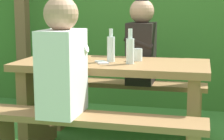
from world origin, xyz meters
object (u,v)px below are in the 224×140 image
object	(u,v)px
bench_near	(92,137)
cell_phone	(102,62)
picnic_table	(112,92)
bottle_right	(130,50)
drinking_glass	(138,55)
person_white_shirt	(62,61)
person_black_coat	(141,45)
bench_far	(126,97)
bottle_left	(111,48)

from	to	relation	value
bench_near	cell_phone	bearing A→B (deg)	97.18
picnic_table	bottle_right	size ratio (longest dim) A/B	5.63
bench_near	cell_phone	xyz separation A→B (m)	(-0.06, 0.45, 0.40)
drinking_glass	person_white_shirt	bearing A→B (deg)	-120.69
bench_near	person_white_shirt	distance (m)	0.50
cell_phone	picnic_table	bearing A→B (deg)	22.75
picnic_table	bottle_right	bearing A→B (deg)	-24.77
person_white_shirt	person_black_coat	world-z (taller)	same
person_black_coat	drinking_glass	world-z (taller)	person_black_coat
person_white_shirt	person_black_coat	size ratio (longest dim) A/B	1.00
bench_near	person_white_shirt	xyz separation A→B (m)	(-0.19, 0.00, 0.47)
bench_far	cell_phone	bearing A→B (deg)	-95.33
bench_far	cell_phone	distance (m)	0.72
picnic_table	person_white_shirt	bearing A→B (deg)	-109.55
person_black_coat	bottle_right	size ratio (longest dim) A/B	2.89
person_black_coat	bottle_left	bearing A→B (deg)	-105.07
bottle_left	bottle_right	size ratio (longest dim) A/B	0.97
bottle_right	cell_phone	bearing A→B (deg)	-177.09
drinking_glass	bottle_right	xyz separation A→B (m)	(-0.03, -0.16, 0.06)
person_black_coat	drinking_glass	size ratio (longest dim) A/B	7.81
drinking_glass	bottle_right	bearing A→B (deg)	-100.66
picnic_table	person_black_coat	xyz separation A→B (m)	(0.13, 0.52, 0.31)
bottle_right	cell_phone	xyz separation A→B (m)	(-0.20, -0.01, -0.10)
picnic_table	bench_far	xyz separation A→B (m)	(0.00, 0.53, -0.16)
bench_near	picnic_table	bearing A→B (deg)	90.00
bench_far	person_white_shirt	size ratio (longest dim) A/B	1.95
picnic_table	person_black_coat	distance (m)	0.62
bench_far	drinking_glass	distance (m)	0.64
picnic_table	person_white_shirt	size ratio (longest dim) A/B	1.95
bottle_right	cell_phone	world-z (taller)	bottle_right
person_white_shirt	bench_near	bearing A→B (deg)	-1.02
bottle_left	person_black_coat	bearing A→B (deg)	74.93
person_black_coat	bottle_right	bearing A→B (deg)	-88.56
picnic_table	drinking_glass	world-z (taller)	drinking_glass
person_white_shirt	bottle_left	size ratio (longest dim) A/B	2.97
drinking_glass	cell_phone	xyz separation A→B (m)	(-0.23, -0.17, -0.04)
person_white_shirt	cell_phone	bearing A→B (deg)	73.78
person_black_coat	bench_far	bearing A→B (deg)	178.57
bottle_left	bottle_right	bearing A→B (deg)	-23.55
person_white_shirt	drinking_glass	bearing A→B (deg)	59.31
bench_far	drinking_glass	bearing A→B (deg)	-67.93
picnic_table	bottle_left	world-z (taller)	bottle_left
bench_far	person_black_coat	size ratio (longest dim) A/B	1.95
cell_phone	drinking_glass	bearing A→B (deg)	4.01
picnic_table	bottle_right	xyz separation A→B (m)	(0.15, -0.07, 0.33)
bottle_right	bench_near	bearing A→B (deg)	-107.89
picnic_table	bottle_right	distance (m)	0.37
picnic_table	bottle_left	xyz separation A→B (m)	(-0.01, -0.00, 0.33)
person_white_shirt	bottle_right	xyz separation A→B (m)	(0.33, 0.45, 0.03)
bottle_left	bottle_right	world-z (taller)	bottle_right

